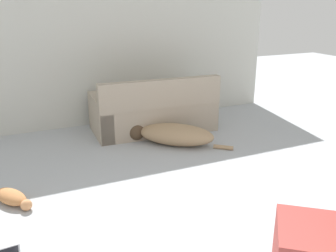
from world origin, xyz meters
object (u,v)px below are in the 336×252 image
couch (154,112)px  dog (172,134)px  side_chair (332,250)px  cat (12,198)px

couch → dog: bearing=92.9°
dog → side_chair: bearing=128.0°
couch → cat: 2.64m
dog → cat: (-2.15, -0.84, -0.08)m
cat → side_chair: side_chair is taller
side_chair → cat: bearing=-98.2°
dog → couch: bearing=-49.3°
cat → side_chair: 2.94m
couch → dog: 0.69m
couch → cat: size_ratio=3.30×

